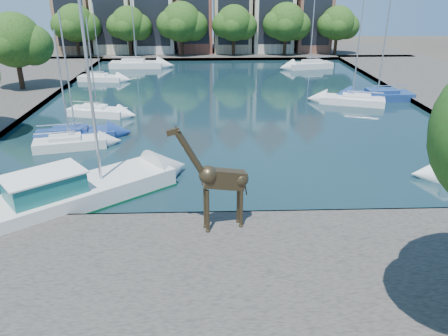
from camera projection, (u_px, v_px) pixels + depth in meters
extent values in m
plane|color=#38332B|center=(250.00, 219.00, 22.14)|extent=(160.00, 160.00, 0.00)
cube|color=black|center=(229.00, 100.00, 44.17)|extent=(38.00, 50.00, 0.08)
cube|color=#4B4741|center=(268.00, 311.00, 15.61)|extent=(50.00, 14.00, 0.50)
cube|color=#4B4741|center=(220.00, 52.00, 73.50)|extent=(60.00, 16.00, 0.50)
cube|color=#8A674B|center=(78.00, 16.00, 70.47)|extent=(5.39, 9.00, 11.00)
cube|color=black|center=(70.00, 18.00, 66.35)|extent=(4.40, 0.05, 8.25)
cube|color=beige|center=(115.00, 11.00, 70.37)|extent=(5.88, 9.00, 12.50)
cube|color=black|center=(109.00, 13.00, 66.26)|extent=(4.80, 0.05, 9.38)
cube|color=beige|center=(155.00, 17.00, 70.98)|extent=(6.37, 9.00, 10.50)
cube|color=black|center=(152.00, 20.00, 66.87)|extent=(5.20, 0.05, 7.88)
cube|color=brown|center=(195.00, 9.00, 70.71)|extent=(5.39, 9.00, 13.00)
cube|color=black|center=(194.00, 11.00, 66.59)|extent=(4.40, 0.05, 9.75)
cube|color=tan|center=(232.00, 14.00, 71.20)|extent=(5.88, 9.00, 11.50)
cube|color=black|center=(234.00, 16.00, 67.09)|extent=(4.80, 0.05, 8.62)
cube|color=beige|center=(272.00, 12.00, 71.32)|extent=(6.37, 9.00, 12.00)
cube|color=black|center=(276.00, 14.00, 67.21)|extent=(5.20, 0.05, 9.00)
cube|color=brown|center=(311.00, 17.00, 71.83)|extent=(5.39, 9.00, 10.50)
cube|color=black|center=(317.00, 19.00, 67.72)|extent=(4.40, 0.05, 7.88)
cylinder|color=#332114|center=(78.00, 45.00, 66.98)|extent=(0.50, 0.50, 3.20)
sphere|color=#193C11|center=(75.00, 23.00, 65.69)|extent=(5.60, 5.60, 5.60)
sphere|color=#193C11|center=(87.00, 27.00, 66.24)|extent=(4.20, 4.20, 4.20)
sphere|color=#193C11|center=(64.00, 25.00, 65.38)|extent=(3.92, 3.92, 3.92)
cylinder|color=#332114|center=(130.00, 45.00, 67.25)|extent=(0.50, 0.50, 3.20)
sphere|color=#193C11|center=(128.00, 24.00, 66.00)|extent=(5.20, 5.20, 5.20)
sphere|color=#193C11|center=(139.00, 27.00, 66.54)|extent=(3.90, 3.90, 3.90)
sphere|color=#193C11|center=(119.00, 26.00, 65.69)|extent=(3.64, 3.64, 3.64)
cylinder|color=#332114|center=(182.00, 45.00, 67.51)|extent=(0.50, 0.50, 3.20)
sphere|color=#193C11|center=(181.00, 22.00, 66.18)|extent=(6.00, 6.00, 6.00)
sphere|color=#193C11|center=(193.00, 26.00, 66.75)|extent=(4.50, 4.50, 4.50)
sphere|color=#193C11|center=(170.00, 24.00, 65.87)|extent=(4.20, 4.20, 4.20)
cylinder|color=#332114|center=(234.00, 45.00, 67.78)|extent=(0.50, 0.50, 3.20)
sphere|color=#193C11|center=(234.00, 23.00, 66.51)|extent=(5.40, 5.40, 5.40)
sphere|color=#193C11|center=(244.00, 26.00, 67.06)|extent=(4.05, 4.05, 4.05)
sphere|color=#193C11|center=(224.00, 25.00, 66.20)|extent=(3.78, 3.78, 3.78)
cylinder|color=#332114|center=(285.00, 44.00, 68.05)|extent=(0.50, 0.50, 3.20)
sphere|color=#193C11|center=(286.00, 22.00, 66.73)|extent=(5.80, 5.80, 5.80)
sphere|color=#193C11|center=(297.00, 26.00, 67.30)|extent=(4.35, 4.35, 4.35)
sphere|color=#193C11|center=(276.00, 24.00, 66.43)|extent=(4.06, 4.06, 4.06)
cylinder|color=#332114|center=(336.00, 44.00, 68.31)|extent=(0.50, 0.50, 3.20)
sphere|color=#193C11|center=(338.00, 23.00, 67.07)|extent=(5.20, 5.20, 5.20)
sphere|color=#193C11|center=(347.00, 26.00, 67.60)|extent=(3.90, 3.90, 3.90)
sphere|color=#193C11|center=(329.00, 25.00, 66.76)|extent=(3.64, 3.64, 3.64)
cylinder|color=#332114|center=(20.00, 73.00, 46.27)|extent=(0.54, 0.54, 3.40)
sphere|color=#193C11|center=(14.00, 40.00, 44.94)|extent=(5.60, 5.60, 5.60)
sphere|color=#193C11|center=(33.00, 45.00, 45.49)|extent=(4.20, 4.20, 4.20)
cylinder|color=#382D1C|center=(208.00, 211.00, 19.68)|extent=(0.16, 0.16, 2.11)
cylinder|color=#382D1C|center=(205.00, 207.00, 20.07)|extent=(0.16, 0.16, 2.11)
cylinder|color=#382D1C|center=(241.00, 207.00, 20.11)|extent=(0.16, 0.16, 2.11)
cylinder|color=#382D1C|center=(238.00, 202.00, 20.50)|extent=(0.16, 0.16, 2.11)
cube|color=#382D1C|center=(224.00, 179.00, 19.55)|extent=(2.12, 1.05, 1.23)
cylinder|color=#382D1C|center=(191.00, 154.00, 18.61)|extent=(1.38, 0.64, 2.18)
cube|color=#382D1C|center=(173.00, 132.00, 18.00)|extent=(0.61, 0.32, 0.33)
cube|color=silver|center=(81.00, 192.00, 23.39)|extent=(9.86, 8.68, 1.32)
cube|color=#145A57|center=(45.00, 186.00, 21.97)|extent=(4.22, 4.00, 1.22)
cylinder|color=#B2B2B7|center=(90.00, 88.00, 21.97)|extent=(0.16, 0.16, 10.15)
cube|color=silver|center=(70.00, 142.00, 31.24)|extent=(5.25, 2.86, 0.86)
cube|color=silver|center=(70.00, 138.00, 31.13)|extent=(2.40, 1.69, 0.48)
cylinder|color=#B2B2B7|center=(62.00, 87.00, 29.68)|extent=(0.12, 0.12, 7.49)
cube|color=navy|center=(76.00, 133.00, 33.13)|extent=(6.11, 3.16, 0.83)
cube|color=navy|center=(75.00, 130.00, 33.02)|extent=(2.78, 1.90, 0.46)
cylinder|color=#B2B2B7|center=(67.00, 74.00, 31.35)|extent=(0.11, 0.11, 8.59)
cube|color=white|center=(97.00, 111.00, 38.88)|extent=(5.36, 2.91, 0.83)
cube|color=white|center=(97.00, 108.00, 38.77)|extent=(2.45, 1.73, 0.46)
cylinder|color=#B2B2B7|center=(92.00, 65.00, 37.28)|extent=(0.11, 0.11, 7.67)
cube|color=white|center=(101.00, 78.00, 52.52)|extent=(5.34, 2.46, 0.79)
cube|color=white|center=(100.00, 75.00, 52.42)|extent=(2.40, 1.55, 0.44)
cylinder|color=#B2B2B7|center=(96.00, 40.00, 50.81)|extent=(0.10, 0.10, 8.25)
cube|color=silver|center=(136.00, 64.00, 60.71)|extent=(7.20, 2.59, 1.02)
cube|color=silver|center=(136.00, 61.00, 60.58)|extent=(3.16, 1.79, 0.57)
cylinder|color=#B2B2B7|center=(133.00, 24.00, 58.63)|extent=(0.14, 0.14, 10.03)
cube|color=navy|center=(377.00, 95.00, 43.98)|extent=(7.05, 2.81, 0.99)
cube|color=navy|center=(378.00, 92.00, 43.85)|extent=(3.12, 1.86, 0.55)
cylinder|color=#B2B2B7|center=(385.00, 37.00, 41.77)|extent=(0.13, 0.13, 10.69)
cube|color=silver|center=(352.00, 99.00, 42.59)|extent=(6.41, 3.97, 0.87)
cube|color=silver|center=(353.00, 97.00, 42.47)|extent=(2.99, 2.26, 0.48)
cylinder|color=#B2B2B7|center=(358.00, 46.00, 40.59)|extent=(0.12, 0.12, 9.66)
cube|color=silver|center=(310.00, 65.00, 60.09)|extent=(6.47, 3.46, 1.02)
cube|color=silver|center=(310.00, 62.00, 59.96)|extent=(2.96, 2.06, 0.57)
cylinder|color=#B2B2B7|center=(312.00, 31.00, 58.34)|extent=(0.14, 0.14, 8.34)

